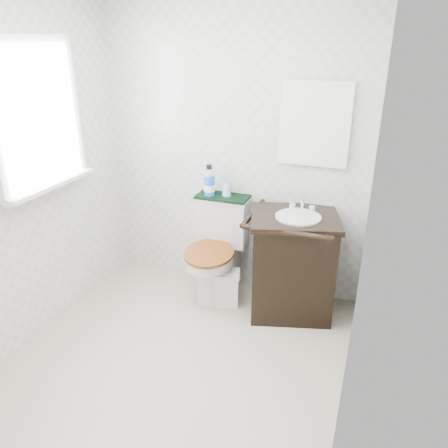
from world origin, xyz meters
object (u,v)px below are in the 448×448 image
Objects in this scene: toilet at (218,254)px; mouthwash_bottle at (209,181)px; trash_bin at (227,288)px; vanity at (292,262)px; cup at (227,190)px.

mouthwash_bottle is (-0.11, 0.11, 0.60)m from toilet.
mouthwash_bottle reaches higher than toilet.
vanity is at bearing 11.66° from trash_bin.
vanity is at bearing -5.59° from toilet.
cup is at bearing 110.42° from trash_bin.
cup is at bearing 161.90° from vanity.
trash_bin is at bearing -69.58° from cup.
cup is (0.03, 0.14, 0.53)m from toilet.
trash_bin is at bearing -47.14° from mouthwash_bottle.
vanity is 9.67× the size of cup.
mouthwash_bottle reaches higher than vanity.
mouthwash_bottle is at bearing -167.37° from cup.
toilet is 0.61m from mouthwash_bottle.
toilet is at bearing 174.41° from vanity.
trash_bin is at bearing -168.34° from vanity.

